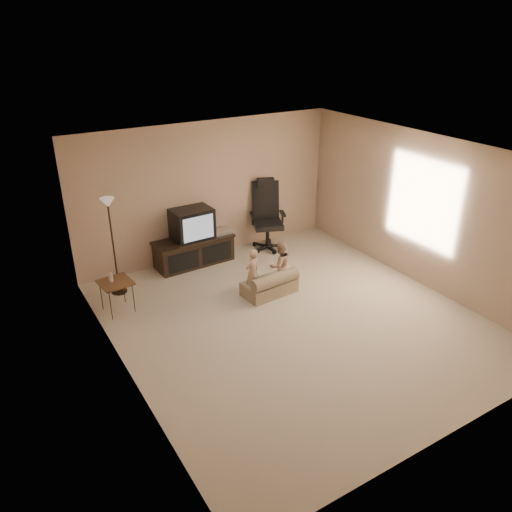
% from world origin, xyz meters
% --- Properties ---
extents(floor, '(5.50, 5.50, 0.00)m').
position_xyz_m(floor, '(0.00, 0.00, 0.00)').
color(floor, beige).
rests_on(floor, ground).
extents(room_shell, '(5.50, 5.50, 5.50)m').
position_xyz_m(room_shell, '(0.00, 0.00, 1.52)').
color(room_shell, silver).
rests_on(room_shell, floor).
extents(tv_stand, '(1.49, 0.59, 1.06)m').
position_xyz_m(tv_stand, '(-0.45, 2.49, 0.44)').
color(tv_stand, black).
rests_on(tv_stand, floor).
extents(office_chair, '(0.81, 0.83, 1.35)m').
position_xyz_m(office_chair, '(1.07, 2.43, 0.48)').
color(office_chair, black).
rests_on(office_chair, floor).
extents(side_table, '(0.50, 0.50, 0.68)m').
position_xyz_m(side_table, '(-2.15, 1.60, 0.49)').
color(side_table, brown).
rests_on(side_table, floor).
extents(floor_lamp, '(0.25, 0.25, 1.62)m').
position_xyz_m(floor_lamp, '(-1.97, 2.17, 1.18)').
color(floor_lamp, black).
rests_on(floor_lamp, floor).
extents(child_sofa, '(0.90, 0.55, 0.42)m').
position_xyz_m(child_sofa, '(0.12, 0.81, 0.17)').
color(child_sofa, gray).
rests_on(child_sofa, floor).
extents(toddler_left, '(0.35, 0.30, 0.80)m').
position_xyz_m(toddler_left, '(-0.13, 0.97, 0.40)').
color(toddler_left, tan).
rests_on(toddler_left, floor).
extents(toddler_right, '(0.41, 0.23, 0.83)m').
position_xyz_m(toddler_right, '(0.37, 0.92, 0.42)').
color(toddler_right, tan).
rests_on(toddler_right, floor).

